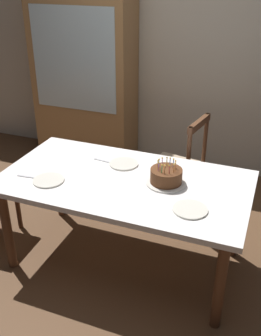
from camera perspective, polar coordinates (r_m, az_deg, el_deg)
The scene contains 11 objects.
ground at distance 3.19m, azimuth -0.86°, elevation -13.06°, with size 6.40×6.40×0.00m, color brown.
back_wall at distance 4.26m, azimuth 8.79°, elevation 16.76°, with size 6.40×0.10×2.60m, color beige.
dining_table at distance 2.82m, azimuth -0.95°, elevation -3.08°, with size 1.76×0.95×0.72m.
birthday_cake at distance 2.71m, azimuth 5.19°, elevation -1.28°, with size 0.28×0.28×0.18m.
plate_near_celebrant at distance 2.81m, azimuth -11.82°, elevation -1.75°, with size 0.22×0.22×0.01m, color silver.
plate_far_side at distance 2.98m, azimuth -0.99°, elevation 0.62°, with size 0.22×0.22×0.01m, color silver.
plate_near_guest at distance 2.47m, azimuth 8.64°, elevation -5.96°, with size 0.22×0.22×0.01m, color silver.
fork_near_celebrant at distance 2.89m, azimuth -14.54°, elevation -1.26°, with size 0.18×0.02×0.01m, color silver.
fork_far_side at distance 3.03m, azimuth -3.83°, elevation 1.02°, with size 0.18×0.02×0.01m, color silver.
chair_spindle_back at distance 3.51m, azimuth 6.79°, elevation -0.09°, with size 0.51×0.51×0.95m.
china_cabinet at distance 4.45m, azimuth -6.68°, elevation 12.73°, with size 1.10×0.45×1.90m.
Camera 1 is at (0.92, -2.24, 2.08)m, focal length 42.01 mm.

